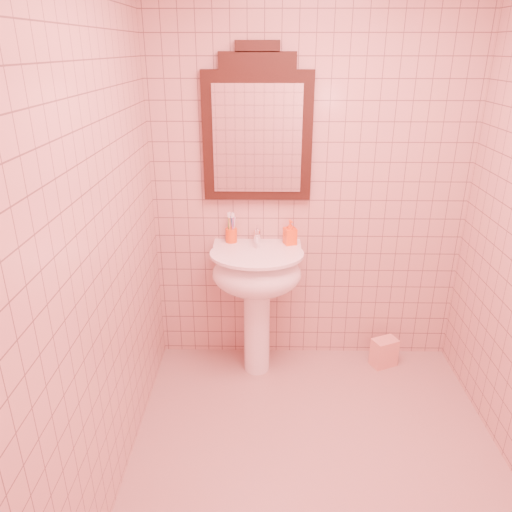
{
  "coord_description": "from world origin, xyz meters",
  "views": [
    {
      "loc": [
        -0.29,
        -1.97,
        2.03
      ],
      "look_at": [
        -0.33,
        0.55,
        0.97
      ],
      "focal_mm": 35.0,
      "sensor_mm": 36.0,
      "label": 1
    }
  ],
  "objects_px": {
    "pedestal_sink": "(257,281)",
    "soap_dispenser": "(290,232)",
    "mirror": "(257,130)",
    "toothbrush_cup": "(231,235)",
    "towel": "(384,352)"
  },
  "relations": [
    {
      "from": "pedestal_sink",
      "to": "soap_dispenser",
      "type": "height_order",
      "value": "soap_dispenser"
    },
    {
      "from": "mirror",
      "to": "toothbrush_cup",
      "type": "xyz_separation_m",
      "value": [
        -0.17,
        -0.03,
        -0.66
      ]
    },
    {
      "from": "pedestal_sink",
      "to": "soap_dispenser",
      "type": "bearing_deg",
      "value": 33.04
    },
    {
      "from": "pedestal_sink",
      "to": "soap_dispenser",
      "type": "relative_size",
      "value": 5.37
    },
    {
      "from": "pedestal_sink",
      "to": "towel",
      "type": "bearing_deg",
      "value": 4.09
    },
    {
      "from": "toothbrush_cup",
      "to": "towel",
      "type": "xyz_separation_m",
      "value": [
        1.04,
        -0.1,
        -0.81
      ]
    },
    {
      "from": "toothbrush_cup",
      "to": "towel",
      "type": "bearing_deg",
      "value": -5.73
    },
    {
      "from": "toothbrush_cup",
      "to": "towel",
      "type": "height_order",
      "value": "toothbrush_cup"
    },
    {
      "from": "towel",
      "to": "pedestal_sink",
      "type": "bearing_deg",
      "value": -175.91
    },
    {
      "from": "pedestal_sink",
      "to": "toothbrush_cup",
      "type": "height_order",
      "value": "toothbrush_cup"
    },
    {
      "from": "mirror",
      "to": "toothbrush_cup",
      "type": "height_order",
      "value": "mirror"
    },
    {
      "from": "mirror",
      "to": "soap_dispenser",
      "type": "distance_m",
      "value": 0.67
    },
    {
      "from": "mirror",
      "to": "towel",
      "type": "distance_m",
      "value": 1.72
    },
    {
      "from": "soap_dispenser",
      "to": "towel",
      "type": "height_order",
      "value": "soap_dispenser"
    },
    {
      "from": "pedestal_sink",
      "to": "mirror",
      "type": "bearing_deg",
      "value": 90.0
    }
  ]
}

